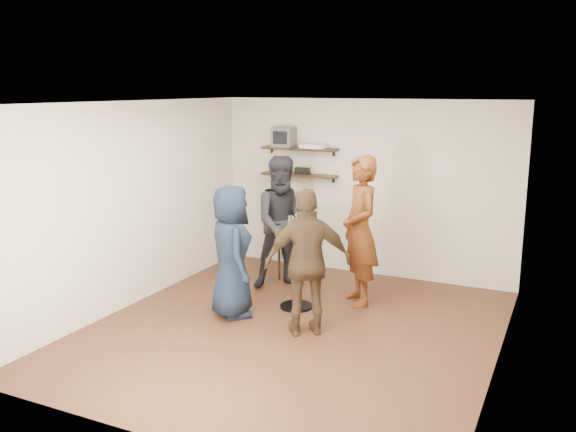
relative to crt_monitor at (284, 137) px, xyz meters
The scene contains 18 objects.
room 2.78m from the crt_monitor, 62.21° to the right, with size 4.58×5.08×2.68m.
shelf_upper 0.30m from the crt_monitor, ahead, with size 1.20×0.25×0.04m, color black.
shelf_lower 0.62m from the crt_monitor, ahead, with size 1.20×0.25×0.04m, color black.
crt_monitor is the anchor object (origin of this frame).
dvd_deck 0.52m from the crt_monitor, ahead, with size 0.40×0.24×0.06m, color silver.
radio 0.59m from the crt_monitor, ahead, with size 0.22×0.10×0.10m, color black.
power_strip 0.54m from the crt_monitor, 132.10° to the left, with size 0.30×0.05×0.03m, color black.
side_table 1.72m from the crt_monitor, 50.77° to the right, with size 0.47×0.47×0.55m.
vase_lilies 1.39m from the crt_monitor, 50.90° to the right, with size 0.19×0.19×0.90m.
drinks_table 2.39m from the crt_monitor, 59.76° to the right, with size 0.54×0.54×0.99m.
wine_glass_fl 2.14m from the crt_monitor, 61.90° to the right, with size 0.07×0.07×0.21m.
wine_glass_fr 2.19m from the crt_monitor, 58.38° to the right, with size 0.07×0.07×0.22m.
wine_glass_bl 2.08m from the crt_monitor, 58.99° to the right, with size 0.07×0.07×0.22m.
wine_glass_br 2.14m from the crt_monitor, 59.20° to the right, with size 0.07×0.07×0.21m.
person_plaid 2.27m from the crt_monitor, 35.45° to the right, with size 0.70×0.46×1.93m, color red.
person_dark 1.57m from the crt_monitor, 64.07° to the right, with size 0.90×0.70×1.85m, color black.
person_navy 2.59m from the crt_monitor, 80.60° to the right, with size 0.79×0.52×1.62m, color black.
person_brown 3.03m from the crt_monitor, 58.78° to the right, with size 0.98×0.41×1.68m, color #402D1B.
Camera 1 is at (2.81, -6.02, 2.77)m, focal length 38.00 mm.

